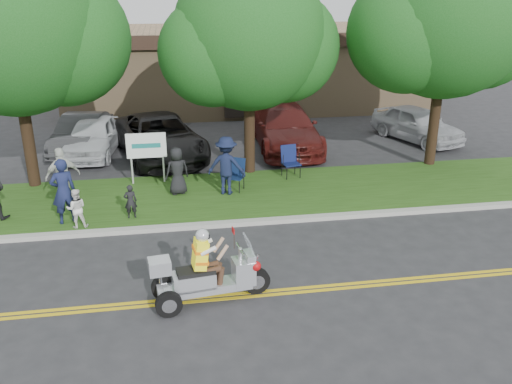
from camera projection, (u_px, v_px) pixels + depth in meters
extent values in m
plane|color=#28282B|center=(278.00, 280.00, 11.95)|extent=(120.00, 120.00, 0.00)
cube|color=gold|center=(283.00, 294.00, 11.42)|extent=(60.00, 0.10, 0.01)
cube|color=gold|center=(281.00, 290.00, 11.56)|extent=(60.00, 0.10, 0.01)
cube|color=#A8A89E|center=(255.00, 222.00, 14.74)|extent=(60.00, 0.25, 0.12)
cube|color=#234713|center=(244.00, 194.00, 16.72)|extent=(60.00, 4.00, 0.10)
cube|color=#9E7F5B|center=(243.00, 66.00, 29.04)|extent=(18.00, 8.00, 4.00)
cube|color=black|center=(256.00, 41.00, 24.70)|extent=(18.00, 0.30, 0.60)
cylinder|color=#332114|center=(25.00, 118.00, 16.57)|extent=(0.36, 0.36, 4.59)
sphere|color=#164F16|center=(10.00, 22.00, 15.58)|extent=(5.40, 5.40, 5.40)
sphere|color=#164F16|center=(63.00, 38.00, 16.24)|extent=(4.05, 4.05, 4.05)
cylinder|color=#332114|center=(249.00, 114.00, 17.91)|extent=(0.36, 0.36, 4.20)
sphere|color=#164F16|center=(249.00, 34.00, 16.99)|extent=(4.80, 4.80, 4.80)
sphere|color=#164F16|center=(284.00, 47.00, 17.62)|extent=(3.60, 3.60, 3.60)
sphere|color=#164F16|center=(212.00, 53.00, 16.81)|extent=(3.36, 3.36, 3.36)
cylinder|color=#332114|center=(437.00, 100.00, 18.62)|extent=(0.36, 0.36, 4.76)
sphere|color=#164F16|center=(447.00, 12.00, 17.59)|extent=(5.60, 5.60, 5.60)
sphere|color=#164F16|center=(480.00, 27.00, 18.26)|extent=(4.20, 4.20, 4.20)
sphere|color=#164F16|center=(407.00, 32.00, 17.40)|extent=(3.92, 3.92, 3.92)
cylinder|color=silver|center=(132.00, 170.00, 17.31)|extent=(0.06, 0.06, 1.10)
cylinder|color=silver|center=(164.00, 169.00, 17.46)|extent=(0.06, 0.06, 1.10)
cube|color=white|center=(146.00, 146.00, 17.10)|extent=(1.25, 0.06, 0.80)
cylinder|color=black|center=(257.00, 281.00, 11.36)|extent=(0.58, 0.20, 0.57)
cylinder|color=black|center=(169.00, 304.00, 10.56)|extent=(0.54, 0.21, 0.53)
cylinder|color=black|center=(164.00, 287.00, 11.17)|extent=(0.54, 0.21, 0.53)
cube|color=silver|center=(208.00, 287.00, 11.07)|extent=(1.84, 0.65, 0.17)
cube|color=silver|center=(194.00, 280.00, 10.93)|extent=(0.90, 0.54, 0.33)
cube|color=black|center=(196.00, 271.00, 10.87)|extent=(0.80, 0.49, 0.09)
cube|color=silver|center=(244.00, 271.00, 11.19)|extent=(0.48, 0.50, 0.52)
cube|color=silver|center=(250.00, 246.00, 11.02)|extent=(0.23, 0.45, 0.46)
cube|color=silver|center=(160.00, 266.00, 10.60)|extent=(0.47, 0.45, 0.28)
sphere|color=#B20C0F|center=(255.00, 265.00, 11.06)|extent=(0.21, 0.21, 0.21)
cube|color=#FFF41A|center=(200.00, 254.00, 10.76)|extent=(0.37, 0.42, 0.62)
sphere|color=silver|center=(202.00, 235.00, 10.63)|extent=(0.27, 0.27, 0.27)
cylinder|color=black|center=(226.00, 185.00, 16.72)|extent=(0.03, 0.03, 0.41)
cylinder|color=black|center=(239.00, 187.00, 16.59)|extent=(0.03, 0.03, 0.41)
cylinder|color=black|center=(230.00, 181.00, 17.08)|extent=(0.03, 0.03, 0.41)
cylinder|color=black|center=(244.00, 182.00, 16.95)|extent=(0.03, 0.03, 0.41)
cube|color=#0F214A|center=(235.00, 177.00, 16.76)|extent=(0.67, 0.65, 0.04)
cube|color=#0F214A|center=(237.00, 166.00, 16.86)|extent=(0.53, 0.38, 0.56)
cylinder|color=black|center=(287.00, 173.00, 17.73)|extent=(0.03, 0.03, 0.44)
cylinder|color=black|center=(300.00, 172.00, 17.88)|extent=(0.03, 0.03, 0.44)
cylinder|color=black|center=(282.00, 169.00, 18.12)|extent=(0.03, 0.03, 0.44)
cylinder|color=black|center=(295.00, 168.00, 18.26)|extent=(0.03, 0.03, 0.44)
cube|color=#0F194A|center=(291.00, 164.00, 17.92)|extent=(0.62, 0.58, 0.04)
cube|color=#0F194A|center=(289.00, 153.00, 18.02)|extent=(0.57, 0.25, 0.59)
imported|color=#191F45|center=(63.00, 191.00, 14.30)|extent=(0.76, 0.64, 1.79)
imported|color=silver|center=(63.00, 176.00, 15.60)|extent=(1.07, 0.78, 1.68)
imported|color=#141B37|center=(226.00, 165.00, 16.33)|extent=(1.31, 1.02, 1.79)
imported|color=black|center=(177.00, 171.00, 16.37)|extent=(0.81, 0.64, 1.46)
imported|color=black|center=(131.00, 201.00, 14.74)|extent=(0.37, 0.27, 0.96)
imported|color=white|center=(76.00, 208.00, 14.13)|extent=(0.55, 0.45, 1.06)
imported|color=silver|center=(93.00, 136.00, 20.52)|extent=(2.19, 4.43, 1.45)
imported|color=#343437|center=(82.00, 134.00, 20.98)|extent=(2.15, 4.48, 1.42)
imported|color=black|center=(160.00, 137.00, 20.16)|extent=(3.86, 6.14, 1.58)
imported|color=#4D1412|center=(285.00, 127.00, 21.41)|extent=(2.48, 5.75, 1.65)
imported|color=#A9AAB0|center=(417.00, 124.00, 22.40)|extent=(3.01, 4.55, 1.44)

